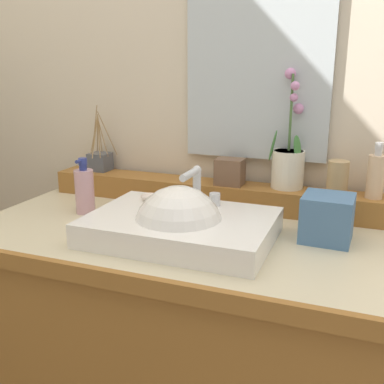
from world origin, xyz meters
The scene contains 13 objects.
wall_back centered at (0.00, 0.43, 1.38)m, with size 3.07×0.20×2.75m, color beige.
vanity_cabinet centered at (0.00, 0.00, 0.44)m, with size 1.32×0.66×0.88m.
back_ledge centered at (0.00, 0.25, 0.92)m, with size 1.24×0.12×0.08m, color #97612A.
sink_basin centered at (-0.02, -0.08, 0.91)m, with size 0.49×0.35×0.27m.
soap_bar centered at (-0.16, 0.02, 0.96)m, with size 0.07×0.04×0.02m, color silver.
potted_plant centered at (0.20, 0.28, 1.04)m, with size 0.12×0.10×0.37m.
soap_dispenser centered at (0.46, 0.25, 1.03)m, with size 0.05×0.05×0.17m.
tumbler_cup centered at (0.36, 0.25, 1.01)m, with size 0.06×0.06×0.10m, color tan.
reed_diffuser centered at (-0.49, 0.27, 0.99)m, with size 0.09×0.10×0.24m.
trinket_box centered at (0.02, 0.25, 1.00)m, with size 0.09×0.07×0.09m, color brown.
lotion_bottle centered at (-0.39, 0.03, 0.95)m, with size 0.06×0.06×0.18m.
tissue_box centered at (0.35, 0.06, 0.94)m, with size 0.13×0.13×0.12m, color teal.
mirror centered at (0.08, 0.32, 1.35)m, with size 0.47×0.02×0.63m, color silver.
Camera 1 is at (0.42, -1.14, 1.33)m, focal length 42.34 mm.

